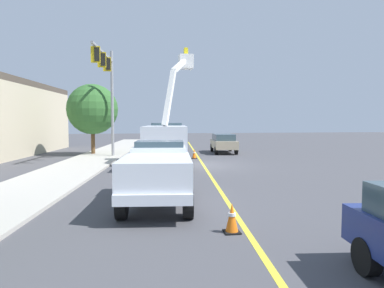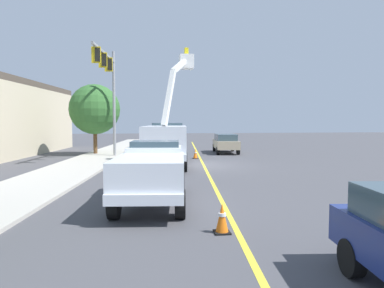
{
  "view_description": "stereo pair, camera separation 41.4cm",
  "coord_description": "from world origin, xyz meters",
  "px_view_note": "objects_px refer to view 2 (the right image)",
  "views": [
    {
      "loc": [
        -21.56,
        4.3,
        2.79
      ],
      "look_at": [
        -0.53,
        0.83,
        1.4
      ],
      "focal_mm": 32.27,
      "sensor_mm": 36.0,
      "label": 1
    },
    {
      "loc": [
        -21.62,
        3.89,
        2.79
      ],
      "look_at": [
        -0.53,
        0.83,
        1.4
      ],
      "focal_mm": 32.27,
      "sensor_mm": 36.0,
      "label": 2
    }
  ],
  "objects_px": {
    "traffic_signal_mast": "(109,80)",
    "service_pickup_truck": "(152,171)",
    "traffic_cone_mid_front": "(195,154)",
    "utility_bucket_truck": "(167,140)",
    "passing_minivan": "(226,142)",
    "traffic_cone_leading": "(222,218)"
  },
  "relations": [
    {
      "from": "passing_minivan",
      "to": "service_pickup_truck",
      "type": "bearing_deg",
      "value": 158.95
    },
    {
      "from": "service_pickup_truck",
      "to": "traffic_cone_mid_front",
      "type": "xyz_separation_m",
      "value": [
        13.92,
        -3.63,
        -0.76
      ]
    },
    {
      "from": "traffic_cone_mid_front",
      "to": "traffic_cone_leading",
      "type": "bearing_deg",
      "value": 173.39
    },
    {
      "from": "passing_minivan",
      "to": "traffic_cone_leading",
      "type": "xyz_separation_m",
      "value": [
        -21.58,
        5.39,
        -0.6
      ]
    },
    {
      "from": "passing_minivan",
      "to": "traffic_cone_mid_front",
      "type": "height_order",
      "value": "passing_minivan"
    },
    {
      "from": "passing_minivan",
      "to": "traffic_signal_mast",
      "type": "distance_m",
      "value": 11.6
    },
    {
      "from": "traffic_cone_leading",
      "to": "traffic_signal_mast",
      "type": "bearing_deg",
      "value": 13.88
    },
    {
      "from": "traffic_cone_mid_front",
      "to": "service_pickup_truck",
      "type": "bearing_deg",
      "value": 165.39
    },
    {
      "from": "utility_bucket_truck",
      "to": "passing_minivan",
      "type": "distance_m",
      "value": 9.8
    },
    {
      "from": "traffic_signal_mast",
      "to": "traffic_cone_leading",
      "type": "bearing_deg",
      "value": -166.12
    },
    {
      "from": "passing_minivan",
      "to": "traffic_signal_mast",
      "type": "relative_size",
      "value": 0.6
    },
    {
      "from": "traffic_cone_leading",
      "to": "service_pickup_truck",
      "type": "bearing_deg",
      "value": 25.97
    },
    {
      "from": "traffic_cone_mid_front",
      "to": "utility_bucket_truck",
      "type": "bearing_deg",
      "value": 145.72
    },
    {
      "from": "traffic_signal_mast",
      "to": "service_pickup_truck",
      "type": "bearing_deg",
      "value": -169.22
    },
    {
      "from": "service_pickup_truck",
      "to": "traffic_signal_mast",
      "type": "distance_m",
      "value": 15.17
    },
    {
      "from": "utility_bucket_truck",
      "to": "traffic_cone_mid_front",
      "type": "distance_m",
      "value": 4.47
    },
    {
      "from": "passing_minivan",
      "to": "traffic_signal_mast",
      "type": "bearing_deg",
      "value": 112.75
    },
    {
      "from": "traffic_cone_mid_front",
      "to": "traffic_signal_mast",
      "type": "distance_m",
      "value": 8.36
    },
    {
      "from": "utility_bucket_truck",
      "to": "traffic_cone_mid_front",
      "type": "bearing_deg",
      "value": -34.28
    },
    {
      "from": "traffic_cone_leading",
      "to": "traffic_cone_mid_front",
      "type": "height_order",
      "value": "traffic_cone_leading"
    },
    {
      "from": "utility_bucket_truck",
      "to": "passing_minivan",
      "type": "xyz_separation_m",
      "value": [
        7.87,
        -5.81,
        -0.65
      ]
    },
    {
      "from": "passing_minivan",
      "to": "traffic_signal_mast",
      "type": "xyz_separation_m",
      "value": [
        -4.07,
        9.72,
        4.84
      ]
    }
  ]
}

